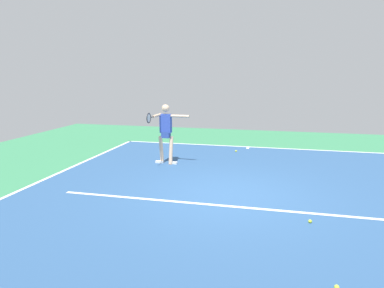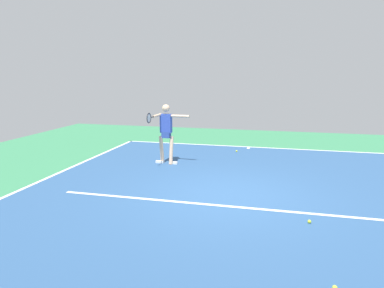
{
  "view_description": "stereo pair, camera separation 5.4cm",
  "coord_description": "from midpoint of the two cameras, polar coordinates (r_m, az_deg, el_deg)",
  "views": [
    {
      "loc": [
        -1.1,
        7.83,
        2.74
      ],
      "look_at": [
        1.12,
        -1.22,
        0.9
      ],
      "focal_mm": 33.59,
      "sensor_mm": 36.0,
      "label": 1
    },
    {
      "loc": [
        -1.15,
        7.82,
        2.74
      ],
      "look_at": [
        1.12,
        -1.22,
        0.9
      ],
      "focal_mm": 33.59,
      "sensor_mm": 36.0,
      "label": 2
    }
  ],
  "objects": [
    {
      "name": "court_line_centre_mark",
      "position": [
        13.57,
        8.74,
        -0.61
      ],
      "size": [
        0.1,
        0.3,
        0.01
      ],
      "primitive_type": "cube",
      "color": "white",
      "rests_on": "ground_plane"
    },
    {
      "name": "tennis_ball_near_player",
      "position": [
        5.3,
        21.71,
        -20.38
      ],
      "size": [
        0.07,
        0.07,
        0.07
      ],
      "primitive_type": "sphere",
      "color": "#C6E53D",
      "rests_on": "ground_plane"
    },
    {
      "name": "tennis_ball_by_sideline",
      "position": [
        7.17,
        18.04,
        -11.6
      ],
      "size": [
        0.07,
        0.07,
        0.07
      ],
      "primitive_type": "sphere",
      "color": "#CCE033",
      "rests_on": "ground_plane"
    },
    {
      "name": "court_line_baseline_near",
      "position": [
        13.77,
        8.81,
        -0.44
      ],
      "size": [
        9.77,
        0.1,
        0.01
      ],
      "primitive_type": "cube",
      "color": "white",
      "rests_on": "ground_plane"
    },
    {
      "name": "court_surface",
      "position": [
        8.36,
        5.33,
        -7.99
      ],
      "size": [
        9.77,
        11.34,
        0.0
      ],
      "primitive_type": "cube",
      "color": "#2D5484",
      "rests_on": "ground_plane"
    },
    {
      "name": "court_line_sideline_right",
      "position": [
        10.21,
        -22.71,
        -5.28
      ],
      "size": [
        0.1,
        11.34,
        0.01
      ],
      "primitive_type": "cube",
      "color": "white",
      "rests_on": "ground_plane"
    },
    {
      "name": "tennis_ball_far_corner",
      "position": [
        12.82,
        6.89,
        -1.11
      ],
      "size": [
        0.07,
        0.07,
        0.07
      ],
      "primitive_type": "sphere",
      "color": "yellow",
      "rests_on": "ground_plane"
    },
    {
      "name": "ground_plane",
      "position": [
        8.36,
        5.33,
        -8.0
      ],
      "size": [
        19.65,
        19.65,
        0.0
      ],
      "primitive_type": "plane",
      "color": "#388456"
    },
    {
      "name": "court_line_service",
      "position": [
        7.69,
        4.51,
        -9.71
      ],
      "size": [
        7.32,
        0.1,
        0.01
      ],
      "primitive_type": "cube",
      "color": "white",
      "rests_on": "ground_plane"
    },
    {
      "name": "tennis_player",
      "position": [
        10.9,
        -4.35,
        2.31
      ],
      "size": [
        1.09,
        1.19,
        1.83
      ],
      "rotation": [
        0.0,
        0.0,
        -0.03
      ],
      "color": "beige",
      "rests_on": "ground_plane"
    }
  ]
}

